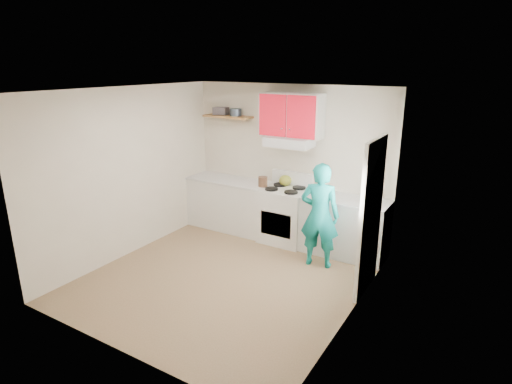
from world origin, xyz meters
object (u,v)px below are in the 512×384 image
Objects in this scene: tin at (236,112)px; person at (320,215)px; crock at (263,182)px; kettle at (285,181)px; stove at (285,215)px.

person is at bearing -20.59° from tin.
tin is 1.08× the size of crock.
kettle is 1.14× the size of crock.
person is (0.94, -0.72, -0.22)m from kettle.
crock is at bearing -124.72° from kettle.
kettle is 1.21m from person.
tin is at bearing -163.08° from kettle.
person is at bearing -21.35° from crock.
crock is at bearing -31.76° from person.
tin is at bearing 160.78° from crock.
tin is at bearing 170.18° from stove.
stove is 0.67m from crock.
tin reaches higher than person.
kettle is (-0.10, 0.18, 0.55)m from stove.
crock is (0.69, -0.24, -1.11)m from tin.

